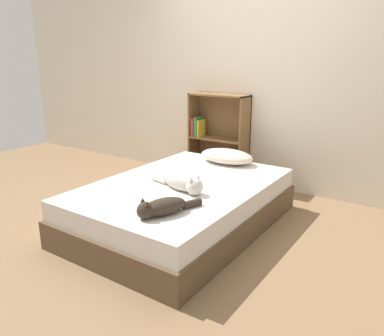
# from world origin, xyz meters

# --- Properties ---
(ground_plane) EXTENTS (8.00, 8.00, 0.00)m
(ground_plane) POSITION_xyz_m (0.00, 0.00, 0.00)
(ground_plane) COLOR #846647
(wall_back) EXTENTS (8.00, 0.06, 2.50)m
(wall_back) POSITION_xyz_m (0.00, 1.45, 1.25)
(wall_back) COLOR silver
(wall_back) RESTS_ON ground_plane
(bed) EXTENTS (1.33, 1.96, 0.40)m
(bed) POSITION_xyz_m (0.00, 0.00, 0.20)
(bed) COLOR brown
(bed) RESTS_ON ground_plane
(pillow) EXTENTS (0.57, 0.34, 0.14)m
(pillow) POSITION_xyz_m (-0.00, 0.78, 0.47)
(pillow) COLOR beige
(pillow) RESTS_ON bed
(cat_light) EXTENTS (0.58, 0.22, 0.16)m
(cat_light) POSITION_xyz_m (0.12, -0.16, 0.47)
(cat_light) COLOR beige
(cat_light) RESTS_ON bed
(cat_dark) EXTENTS (0.28, 0.49, 0.14)m
(cat_dark) POSITION_xyz_m (0.28, -0.64, 0.46)
(cat_dark) COLOR #33281E
(cat_dark) RESTS_ON bed
(bookshelf) EXTENTS (0.71, 0.26, 1.05)m
(bookshelf) POSITION_xyz_m (-0.42, 1.32, 0.53)
(bookshelf) COLOR brown
(bookshelf) RESTS_ON ground_plane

